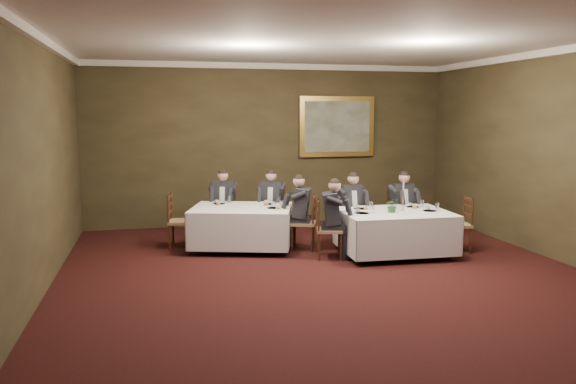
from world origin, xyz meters
name	(u,v)px	position (x,y,z in m)	size (l,w,h in m)	color
ground	(343,291)	(0.00, 0.00, 0.00)	(10.00, 10.00, 0.00)	black
ceiling	(347,31)	(0.00, 0.00, 3.50)	(8.00, 10.00, 0.10)	silver
back_wall	(270,145)	(0.00, 5.00, 1.75)	(8.00, 0.10, 3.50)	#302918
left_wall	(23,172)	(-4.00, 0.00, 1.75)	(0.10, 10.00, 3.50)	#302918
crown_molding	(347,36)	(0.00, 0.00, 3.44)	(8.00, 10.00, 0.12)	white
table_main	(395,229)	(1.52, 1.70, 0.45)	(1.91, 1.49, 0.67)	black
table_second	(242,224)	(-0.99, 2.75, 0.45)	(2.09, 1.80, 0.67)	black
chair_main_backleft	(350,229)	(1.05, 2.68, 0.28)	(0.49, 0.47, 1.00)	#8E6B48
diner_main_backleft	(351,217)	(1.05, 2.66, 0.51)	(0.46, 0.53, 1.35)	black
chair_main_backright	(400,227)	(2.05, 2.63, 0.28)	(0.50, 0.48, 1.00)	#8E6B48
diner_main_backright	(401,215)	(2.05, 2.62, 0.51)	(0.47, 0.53, 1.35)	black
chair_main_endleft	(329,242)	(0.34, 1.75, 0.28)	(0.51, 0.53, 1.00)	#8E6B48
diner_main_endleft	(329,228)	(0.35, 1.75, 0.51)	(0.56, 0.51, 1.35)	black
chair_main_endright	(457,236)	(2.69, 1.65, 0.28)	(0.48, 0.50, 1.00)	#8E6B48
chair_sec_backleft	(224,223)	(-1.19, 3.76, 0.28)	(0.55, 0.53, 1.00)	#8E6B48
diner_sec_backleft	(224,212)	(-1.19, 3.75, 0.51)	(0.53, 0.58, 1.35)	black
chair_sec_backright	(272,224)	(-0.27, 3.49, 0.28)	(0.58, 0.57, 1.00)	#8E6B48
diner_sec_backright	(272,212)	(-0.28, 3.48, 0.51)	(0.57, 0.61, 1.35)	black
chair_sec_endright	(304,234)	(0.08, 2.43, 0.28)	(0.55, 0.56, 1.00)	#8E6B48
diner_sec_endright	(303,222)	(0.07, 2.43, 0.51)	(0.59, 0.55, 1.35)	black
chair_sec_endleft	(181,233)	(-2.07, 3.07, 0.28)	(0.50, 0.51, 1.00)	#8E6B48
centerpiece	(393,205)	(1.43, 1.62, 0.90)	(0.24, 0.21, 0.26)	#2D5926
candlestick	(403,199)	(1.69, 1.78, 0.95)	(0.08, 0.08, 0.52)	gold
place_setting_table_main	(362,206)	(1.08, 2.14, 0.80)	(0.33, 0.31, 0.14)	white
place_setting_table_second	(222,202)	(-1.29, 3.27, 0.80)	(0.33, 0.31, 0.14)	white
painting	(337,127)	(1.52, 4.94, 2.14)	(1.74, 0.09, 1.34)	#E5C854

